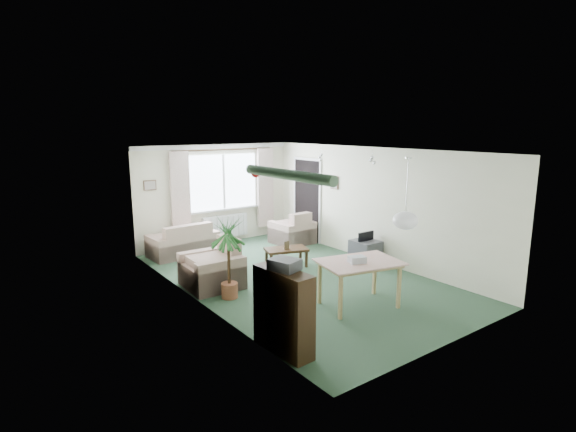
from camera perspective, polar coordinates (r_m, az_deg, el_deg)
ground at (r=8.56m, az=1.20°, el=-7.89°), size 6.50×6.50×0.00m
window at (r=11.00m, az=-8.23°, el=4.34°), size 1.80×0.03×1.30m
curtain_rod at (r=10.86m, az=-8.15°, el=8.34°), size 2.60×0.03×0.03m
curtain_left at (r=10.45m, az=-13.51°, el=2.51°), size 0.45×0.08×2.00m
curtain_right at (r=11.52m, az=-2.91°, el=3.61°), size 0.45×0.08×2.00m
radiator at (r=11.15m, az=-7.98°, el=-1.30°), size 1.20×0.10×0.55m
doorway at (r=11.19m, az=2.45°, el=1.98°), size 0.03×0.95×2.00m
pendant_lamp at (r=6.70m, az=14.68°, el=-0.57°), size 0.36×0.36×0.36m
tinsel_garland at (r=5.12m, az=-0.14°, el=5.28°), size 1.60×1.60×0.12m
bauble_cluster_a at (r=9.62m, az=4.18°, el=7.74°), size 0.20×0.20×0.20m
bauble_cluster_b at (r=8.95m, az=10.68°, el=7.31°), size 0.20×0.20×0.20m
wall_picture_back at (r=10.28m, az=-17.14°, el=3.75°), size 0.28×0.03×0.22m
wall_picture_right at (r=10.35m, az=5.93°, el=4.24°), size 0.03×0.24×0.30m
sofa at (r=10.22m, az=-13.22°, el=-2.85°), size 1.50×0.85×0.73m
armchair_corner at (r=10.95m, az=0.54°, el=-1.44°), size 0.91×0.87×0.79m
armchair_left at (r=8.12m, az=-9.69°, el=-5.93°), size 0.94×0.99×0.86m
coffee_table at (r=9.20m, az=-0.22°, el=-5.27°), size 0.94×0.71×0.38m
photo_frame at (r=9.08m, az=-0.17°, el=-3.72°), size 0.12×0.03×0.16m
bookshelf at (r=5.76m, az=-0.59°, el=-12.00°), size 0.36×0.90×1.08m
hifi_box at (r=5.56m, az=-0.44°, el=-6.18°), size 0.37×0.42×0.14m
houseplant at (r=7.48m, az=-7.54°, el=-5.34°), size 0.76×0.76×1.37m
dining_table at (r=7.28m, az=8.97°, el=-8.55°), size 1.29×1.00×0.72m
gift_box at (r=7.07m, az=8.75°, el=-5.56°), size 0.30×0.25×0.12m
tv_cube at (r=9.50m, az=9.80°, el=-4.54°), size 0.49×0.54×0.49m
pet_bed at (r=9.58m, az=9.16°, el=-5.58°), size 0.71×0.71×0.11m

